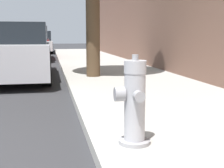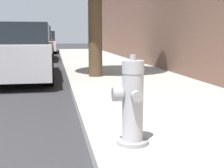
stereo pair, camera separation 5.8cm
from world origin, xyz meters
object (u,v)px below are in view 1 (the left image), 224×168
parked_car_near (15,52)px  parked_car_mid (29,44)px  parked_car_far (38,42)px  fire_hydrant (134,103)px

parked_car_near → parked_car_mid: (-0.05, 6.33, 0.03)m
parked_car_near → parked_car_far: size_ratio=1.08×
parked_car_near → parked_car_mid: parked_car_mid is taller
fire_hydrant → parked_car_mid: bearing=97.7°
fire_hydrant → parked_car_far: bearing=94.4°
parked_car_mid → parked_car_far: (0.24, 5.61, -0.05)m
fire_hydrant → parked_car_near: (-1.56, 5.58, 0.18)m
fire_hydrant → parked_car_near: parked_car_near is taller
fire_hydrant → parked_car_mid: size_ratio=0.18×
parked_car_mid → parked_car_near: bearing=-89.6°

